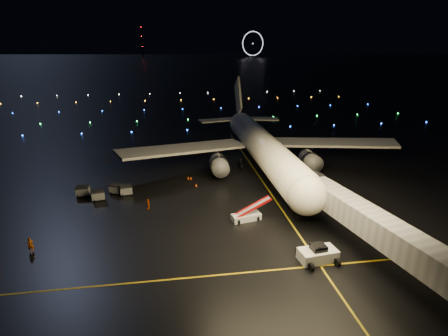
# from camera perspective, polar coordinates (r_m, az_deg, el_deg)

# --- Properties ---
(ground) EXTENTS (2000.00, 2000.00, 0.00)m
(ground) POSITION_cam_1_polar(r_m,az_deg,el_deg) (343.83, -7.94, 15.13)
(ground) COLOR black
(ground) RESTS_ON ground
(lane_centre) EXTENTS (0.25, 80.00, 0.02)m
(lane_centre) POSITION_cam_1_polar(r_m,az_deg,el_deg) (65.00, 6.83, -2.93)
(lane_centre) COLOR gold
(lane_centre) RESTS_ON ground
(lane_cross) EXTENTS (60.00, 0.25, 0.02)m
(lane_cross) POSITION_cam_1_polar(r_m,az_deg,el_deg) (41.07, -7.99, -17.51)
(lane_cross) COLOR gold
(lane_cross) RESTS_ON ground
(airliner) EXTENTS (58.87, 55.94, 16.65)m
(airliner) POSITION_cam_1_polar(r_m,az_deg,el_deg) (73.97, 5.73, 6.63)
(airliner) COLOR white
(airliner) RESTS_ON ground
(pushback_tug) EXTENTS (4.77, 2.90, 2.15)m
(pushback_tug) POSITION_cam_1_polar(r_m,az_deg,el_deg) (44.47, 15.08, -13.22)
(pushback_tug) COLOR silver
(pushback_tug) RESTS_ON ground
(belt_loader) EXTENTS (6.54, 2.92, 3.07)m
(belt_loader) POSITION_cam_1_polar(r_m,az_deg,el_deg) (51.94, 3.68, -6.95)
(belt_loader) COLOR silver
(belt_loader) RESTS_ON ground
(crew_a) EXTENTS (0.85, 0.76, 1.95)m
(crew_a) POSITION_cam_1_polar(r_m,az_deg,el_deg) (50.83, -29.04, -10.92)
(crew_a) COLOR #FF6901
(crew_a) RESTS_ON ground
(crew_c) EXTENTS (0.75, 1.10, 1.73)m
(crew_c) POSITION_cam_1_polar(r_m,az_deg,el_deg) (56.67, -12.26, -5.78)
(crew_c) COLOR #FF6901
(crew_c) RESTS_ON ground
(safety_cone_0) EXTENTS (0.58, 0.58, 0.50)m
(safety_cone_0) POSITION_cam_1_polar(r_m,az_deg,el_deg) (64.61, -4.58, -2.76)
(safety_cone_0) COLOR #E94804
(safety_cone_0) RESTS_ON ground
(safety_cone_1) EXTENTS (0.48, 0.48, 0.48)m
(safety_cone_1) POSITION_cam_1_polar(r_m,az_deg,el_deg) (68.09, -5.41, -1.61)
(safety_cone_1) COLOR #E94804
(safety_cone_1) RESTS_ON ground
(safety_cone_2) EXTENTS (0.49, 0.49, 0.51)m
(safety_cone_2) POSITION_cam_1_polar(r_m,az_deg,el_deg) (68.20, -5.88, -1.58)
(safety_cone_2) COLOR #E94804
(safety_cone_2) RESTS_ON ground
(safety_cone_3) EXTENTS (0.52, 0.52, 0.47)m
(safety_cone_3) POSITION_cam_1_polar(r_m,az_deg,el_deg) (82.73, -18.58, 1.26)
(safety_cone_3) COLOR #E94804
(safety_cone_3) RESTS_ON ground
(ferris_wheel) EXTENTS (49.33, 16.80, 52.00)m
(ferris_wheel) POSITION_cam_1_polar(r_m,az_deg,el_deg) (782.60, 4.74, 19.44)
(ferris_wheel) COLOR black
(ferris_wheel) RESTS_ON ground
(radio_mast) EXTENTS (1.80, 1.80, 64.00)m
(radio_mast) POSITION_cam_1_polar(r_m,az_deg,el_deg) (784.94, -13.24, 19.47)
(radio_mast) COLOR black
(radio_mast) RESTS_ON ground
(taxiway_lights) EXTENTS (164.00, 92.00, 0.36)m
(taxiway_lights) POSITION_cam_1_polar(r_m,az_deg,el_deg) (150.97, -6.74, 9.98)
(taxiway_lights) COLOR black
(taxiway_lights) RESTS_ON ground
(baggage_cart_0) EXTENTS (2.35, 2.05, 1.67)m
(baggage_cart_0) POSITION_cam_1_polar(r_m,az_deg,el_deg) (64.05, -17.26, -3.26)
(baggage_cart_0) COLOR gray
(baggage_cart_0) RESTS_ON ground
(baggage_cart_1) EXTENTS (2.26, 1.80, 1.70)m
(baggage_cart_1) POSITION_cam_1_polar(r_m,az_deg,el_deg) (62.97, -15.71, -3.48)
(baggage_cart_1) COLOR gray
(baggage_cart_1) RESTS_ON ground
(baggage_cart_2) EXTENTS (2.36, 1.92, 1.76)m
(baggage_cart_2) POSITION_cam_1_polar(r_m,az_deg,el_deg) (62.23, -19.88, -4.19)
(baggage_cart_2) COLOR gray
(baggage_cart_2) RESTS_ON ground
(baggage_cart_3) EXTENTS (2.14, 1.52, 1.79)m
(baggage_cart_3) POSITION_cam_1_polar(r_m,az_deg,el_deg) (64.80, -22.04, -3.51)
(baggage_cart_3) COLOR gray
(baggage_cart_3) RESTS_ON ground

